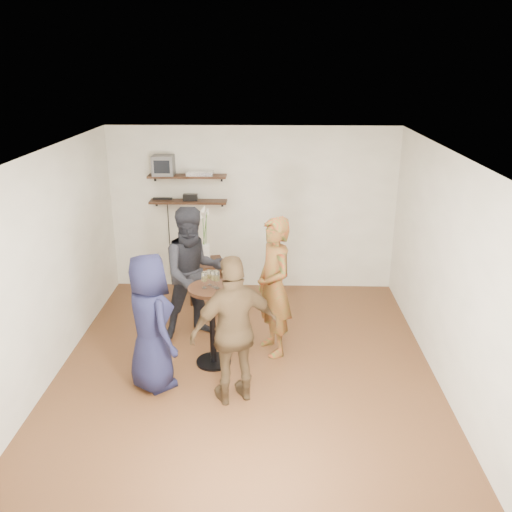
{
  "coord_description": "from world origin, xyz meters",
  "views": [
    {
      "loc": [
        0.29,
        -5.79,
        3.53
      ],
      "look_at": [
        0.11,
        0.4,
        1.28
      ],
      "focal_mm": 38.0,
      "sensor_mm": 36.0,
      "label": 1
    }
  ],
  "objects_px": {
    "crt_monitor": "(164,165)",
    "person_brown": "(235,331)",
    "side_table": "(206,268)",
    "drinks_table": "(212,315)",
    "person_dark": "(194,273)",
    "dvd_deck": "(200,173)",
    "person_navy": "(150,322)",
    "radio": "(190,197)",
    "person_plaid": "(274,287)"
  },
  "relations": [
    {
      "from": "crt_monitor",
      "to": "side_table",
      "type": "height_order",
      "value": "crt_monitor"
    },
    {
      "from": "dvd_deck",
      "to": "radio",
      "type": "xyz_separation_m",
      "value": [
        -0.17,
        0.0,
        -0.38
      ]
    },
    {
      "from": "crt_monitor",
      "to": "person_navy",
      "type": "distance_m",
      "value": 3.1
    },
    {
      "from": "drinks_table",
      "to": "person_navy",
      "type": "height_order",
      "value": "person_navy"
    },
    {
      "from": "crt_monitor",
      "to": "person_brown",
      "type": "height_order",
      "value": "crt_monitor"
    },
    {
      "from": "radio",
      "to": "person_plaid",
      "type": "height_order",
      "value": "person_plaid"
    },
    {
      "from": "crt_monitor",
      "to": "person_dark",
      "type": "xyz_separation_m",
      "value": [
        0.64,
        -1.6,
        -1.12
      ]
    },
    {
      "from": "person_navy",
      "to": "side_table",
      "type": "bearing_deg",
      "value": -46.22
    },
    {
      "from": "radio",
      "to": "drinks_table",
      "type": "xyz_separation_m",
      "value": [
        0.56,
        -2.34,
        -0.87
      ]
    },
    {
      "from": "person_navy",
      "to": "dvd_deck",
      "type": "bearing_deg",
      "value": -42.75
    },
    {
      "from": "person_plaid",
      "to": "person_brown",
      "type": "xyz_separation_m",
      "value": [
        -0.42,
        -1.05,
        -0.05
      ]
    },
    {
      "from": "dvd_deck",
      "to": "person_dark",
      "type": "bearing_deg",
      "value": -87.12
    },
    {
      "from": "crt_monitor",
      "to": "person_plaid",
      "type": "bearing_deg",
      "value": -50.17
    },
    {
      "from": "radio",
      "to": "drinks_table",
      "type": "height_order",
      "value": "radio"
    },
    {
      "from": "dvd_deck",
      "to": "person_brown",
      "type": "height_order",
      "value": "dvd_deck"
    },
    {
      "from": "person_plaid",
      "to": "drinks_table",
      "type": "bearing_deg",
      "value": -90.0
    },
    {
      "from": "drinks_table",
      "to": "dvd_deck",
      "type": "bearing_deg",
      "value": 99.56
    },
    {
      "from": "crt_monitor",
      "to": "side_table",
      "type": "relative_size",
      "value": 0.49
    },
    {
      "from": "side_table",
      "to": "radio",
      "type": "bearing_deg",
      "value": 119.18
    },
    {
      "from": "drinks_table",
      "to": "person_brown",
      "type": "xyz_separation_m",
      "value": [
        0.32,
        -0.74,
        0.19
      ]
    },
    {
      "from": "dvd_deck",
      "to": "side_table",
      "type": "distance_m",
      "value": 1.45
    },
    {
      "from": "crt_monitor",
      "to": "drinks_table",
      "type": "bearing_deg",
      "value": -67.9
    },
    {
      "from": "person_navy",
      "to": "person_brown",
      "type": "relative_size",
      "value": 0.95
    },
    {
      "from": "radio",
      "to": "person_plaid",
      "type": "bearing_deg",
      "value": -57.28
    },
    {
      "from": "person_brown",
      "to": "drinks_table",
      "type": "bearing_deg",
      "value": -90.0
    },
    {
      "from": "person_brown",
      "to": "radio",
      "type": "bearing_deg",
      "value": -97.58
    },
    {
      "from": "person_dark",
      "to": "person_plaid",
      "type": "bearing_deg",
      "value": -44.84
    },
    {
      "from": "radio",
      "to": "person_navy",
      "type": "xyz_separation_m",
      "value": [
        -0.07,
        -2.83,
        -0.72
      ]
    },
    {
      "from": "person_plaid",
      "to": "person_dark",
      "type": "relative_size",
      "value": 1.0
    },
    {
      "from": "radio",
      "to": "side_table",
      "type": "distance_m",
      "value": 1.13
    },
    {
      "from": "drinks_table",
      "to": "person_plaid",
      "type": "height_order",
      "value": "person_plaid"
    },
    {
      "from": "side_table",
      "to": "person_navy",
      "type": "relative_size",
      "value": 0.41
    },
    {
      "from": "crt_monitor",
      "to": "dvd_deck",
      "type": "height_order",
      "value": "crt_monitor"
    },
    {
      "from": "crt_monitor",
      "to": "radio",
      "type": "xyz_separation_m",
      "value": [
        0.39,
        0.0,
        -0.5
      ]
    },
    {
      "from": "person_plaid",
      "to": "person_navy",
      "type": "distance_m",
      "value": 1.59
    },
    {
      "from": "crt_monitor",
      "to": "side_table",
      "type": "xyz_separation_m",
      "value": [
        0.66,
        -0.49,
        -1.49
      ]
    },
    {
      "from": "crt_monitor",
      "to": "radio",
      "type": "height_order",
      "value": "crt_monitor"
    },
    {
      "from": "dvd_deck",
      "to": "person_navy",
      "type": "xyz_separation_m",
      "value": [
        -0.24,
        -2.83,
        -1.1
      ]
    },
    {
      "from": "crt_monitor",
      "to": "dvd_deck",
      "type": "xyz_separation_m",
      "value": [
        0.56,
        0.0,
        -0.12
      ]
    },
    {
      "from": "drinks_table",
      "to": "person_plaid",
      "type": "xyz_separation_m",
      "value": [
        0.74,
        0.32,
        0.24
      ]
    },
    {
      "from": "drinks_table",
      "to": "person_brown",
      "type": "bearing_deg",
      "value": -66.38
    },
    {
      "from": "radio",
      "to": "person_dark",
      "type": "xyz_separation_m",
      "value": [
        0.25,
        -1.6,
        -0.62
      ]
    },
    {
      "from": "drinks_table",
      "to": "person_dark",
      "type": "height_order",
      "value": "person_dark"
    },
    {
      "from": "side_table",
      "to": "person_plaid",
      "type": "xyz_separation_m",
      "value": [
        1.03,
        -1.54,
        0.36
      ]
    },
    {
      "from": "side_table",
      "to": "person_brown",
      "type": "bearing_deg",
      "value": -76.69
    },
    {
      "from": "dvd_deck",
      "to": "person_plaid",
      "type": "height_order",
      "value": "dvd_deck"
    },
    {
      "from": "crt_monitor",
      "to": "drinks_table",
      "type": "xyz_separation_m",
      "value": [
        0.95,
        -2.34,
        -1.37
      ]
    },
    {
      "from": "side_table",
      "to": "person_brown",
      "type": "distance_m",
      "value": 2.68
    },
    {
      "from": "drinks_table",
      "to": "person_plaid",
      "type": "bearing_deg",
      "value": 23.34
    },
    {
      "from": "person_plaid",
      "to": "person_navy",
      "type": "relative_size",
      "value": 1.12
    }
  ]
}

